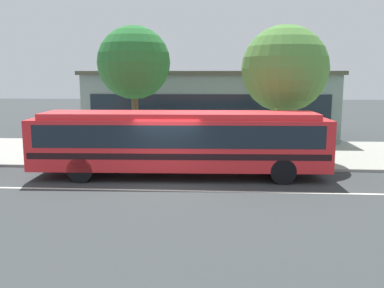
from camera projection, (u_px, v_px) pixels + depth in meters
name	position (u px, v px, depth m)	size (l,w,h in m)	color
ground_plane	(167.00, 185.00, 16.14)	(120.00, 120.00, 0.00)	#363A3B
sidewalk_slab	(182.00, 152.00, 22.73)	(60.00, 8.00, 0.12)	#9E9C93
lane_stripe_center	(164.00, 190.00, 15.35)	(56.00, 0.16, 0.01)	silver
transit_bus	(180.00, 139.00, 17.19)	(11.99, 2.83, 2.68)	red
pedestrian_waiting_near_sign	(165.00, 141.00, 19.75)	(0.46, 0.46, 1.66)	#282650
pedestrian_walking_along_curb	(235.00, 144.00, 18.99)	(0.44, 0.44, 1.64)	#382630
bus_stop_sign	(275.00, 130.00, 18.55)	(0.09, 0.44, 2.59)	gray
street_tree_near_stop	(134.00, 63.00, 20.97)	(3.63, 3.63, 6.47)	brown
street_tree_mid_block	(285.00, 69.00, 19.99)	(4.10, 4.10, 6.39)	brown
station_building	(210.00, 104.00, 29.31)	(15.98, 8.94, 4.41)	gray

